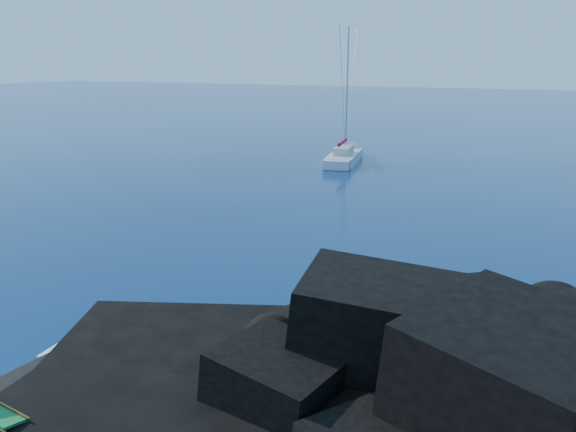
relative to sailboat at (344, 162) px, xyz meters
name	(u,v)px	position (x,y,z in m)	size (l,w,h in m)	color
beach	(113,429)	(8.19, -39.93, 0.00)	(8.50, 6.00, 0.70)	black
surf_foam	(223,354)	(8.69, -35.43, 0.00)	(10.00, 8.00, 0.06)	white
sailboat	(344,162)	(0.00, 0.00, 0.00)	(2.44, 11.63, 12.19)	silver
towel	(34,424)	(6.67, -40.99, 0.38)	(2.05, 0.97, 0.05)	white
sunbather	(34,419)	(6.67, -40.99, 0.52)	(1.69, 0.41, 0.23)	tan
marker_cone	(214,402)	(10.43, -38.62, 0.66)	(0.41, 0.41, 0.62)	orange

